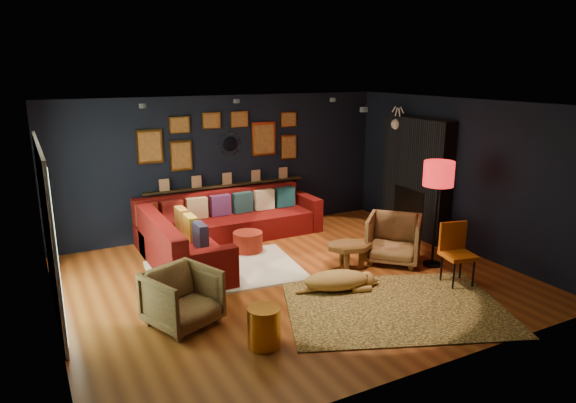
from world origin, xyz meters
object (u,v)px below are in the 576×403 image
floor_lamp (438,178)px  orange_chair (456,248)px  pouf (248,242)px  gold_stool (264,327)px  dog (336,277)px  coffee_table (349,248)px  sectional (213,232)px  armchair_left (182,295)px  armchair_right (394,237)px

floor_lamp → orange_chair: bearing=-107.1°
pouf → gold_stool: bearing=-109.9°
pouf → dog: size_ratio=0.40×
orange_chair → pouf: bearing=142.8°
coffee_table → sectional: bearing=131.7°
armchair_left → gold_stool: bearing=-76.2°
armchair_left → pouf: bearing=27.1°
floor_lamp → armchair_right: bearing=137.0°
pouf → armchair_right: (1.94, -1.50, 0.23)m
armchair_left → dog: (2.22, -0.04, -0.18)m
coffee_table → gold_stool: size_ratio=1.82×
sectional → orange_chair: orange_chair is taller
pouf → dog: dog is taller
armchair_right → orange_chair: orange_chair is taller
coffee_table → armchair_left: bearing=-168.3°
armchair_right → dog: size_ratio=0.67×
armchair_left → dog: bearing=-23.1°
armchair_right → sectional: bearing=-173.1°
armchair_right → dog: 1.56m
dog → armchair_left: bearing=-164.2°
sectional → coffee_table: 2.43m
armchair_right → dog: armchair_right is taller
coffee_table → armchair_right: (0.80, -0.10, 0.10)m
sectional → floor_lamp: size_ratio=2.01×
sectional → orange_chair: 4.02m
coffee_table → armchair_left: armchair_left is taller
armchair_right → orange_chair: 1.13m
pouf → dog: bearing=-76.6°
gold_stool → dog: 1.78m
sectional → gold_stool: size_ratio=7.15×
pouf → armchair_left: bearing=-130.9°
sectional → gold_stool: 3.39m
pouf → armchair_left: (-1.73, -2.00, 0.20)m
coffee_table → armchair_right: size_ratio=1.02×
armchair_left → floor_lamp: bearing=-21.0°
pouf → gold_stool: 3.11m
floor_lamp → pouf: bearing=141.2°
pouf → gold_stool: (-1.06, -2.92, 0.04)m
pouf → coffee_table: bearing=-51.0°
orange_chair → gold_stool: bearing=-161.5°
coffee_table → gold_stool: bearing=-145.3°
pouf → armchair_right: bearing=-37.7°
dog → sectional: bearing=128.4°
orange_chair → dog: orange_chair is taller
sectional → pouf: bearing=-40.7°
gold_stool → sectional: bearing=80.1°
dog → floor_lamp: bearing=20.3°
sectional → armchair_left: sectional is taller
sectional → dog: 2.64m
armchair_left → floor_lamp: 4.25m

